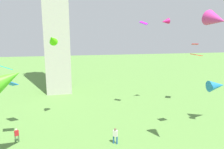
{
  "coord_description": "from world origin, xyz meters",
  "views": [
    {
      "loc": [
        -6.13,
        -1.73,
        11.61
      ],
      "look_at": [
        -1.69,
        18.25,
        7.68
      ],
      "focal_mm": 32.65,
      "sensor_mm": 36.0,
      "label": 1
    }
  ],
  "objects": [
    {
      "name": "kite_flying_8",
      "position": [
        -7.82,
        25.25,
        11.11
      ],
      "size": [
        1.31,
        1.92,
        1.57
      ],
      "rotation": [
        0.0,
        0.0,
        6.13
      ],
      "color": "#54D610"
    },
    {
      "name": "person_1",
      "position": [
        -11.89,
        20.81,
        0.89
      ],
      "size": [
        0.47,
        0.42,
        1.57
      ],
      "rotation": [
        0.0,
        0.0,
        0.57
      ],
      "color": "#51754C",
      "rests_on": "ground_plane"
    },
    {
      "name": "kite_flying_10",
      "position": [
        14.27,
        27.92,
        10.23
      ],
      "size": [
        1.6,
        1.76,
        0.25
      ],
      "rotation": [
        0.0,
        0.0,
        1.04
      ],
      "color": "red"
    },
    {
      "name": "kite_flying_7",
      "position": [
        8.21,
        18.69,
        9.45
      ],
      "size": [
        1.31,
        1.06,
        0.29
      ],
      "rotation": [
        0.0,
        0.0,
        3.39
      ],
      "color": "red"
    },
    {
      "name": "kite_flying_2",
      "position": [
        9.2,
        28.62,
        13.78
      ],
      "size": [
        1.48,
        1.1,
        1.05
      ],
      "rotation": [
        0.0,
        0.0,
        4.88
      ],
      "color": "#DB1570"
    },
    {
      "name": "kite_flying_11",
      "position": [
        6.14,
        13.46,
        12.93
      ],
      "size": [
        1.52,
        2.24,
        1.74
      ],
      "rotation": [
        0.0,
        0.0,
        0.09
      ],
      "color": "#C93089"
    },
    {
      "name": "kite_flying_6",
      "position": [
        4.94,
        26.89,
        13.41
      ],
      "size": [
        1.39,
        1.22,
        0.66
      ],
      "rotation": [
        0.0,
        0.0,
        2.55
      ],
      "color": "#A215E2"
    },
    {
      "name": "kite_flying_5",
      "position": [
        -12.2,
        20.4,
        8.42
      ],
      "size": [
        1.44,
        1.08,
        0.73
      ],
      "rotation": [
        0.0,
        0.0,
        3.28
      ],
      "color": "#21DDA9"
    },
    {
      "name": "kite_flying_9",
      "position": [
        13.2,
        20.99,
        5.03
      ],
      "size": [
        2.37,
        1.75,
        1.65
      ],
      "rotation": [
        0.0,
        0.0,
        1.46
      ],
      "color": "#2076BD"
    },
    {
      "name": "person_3",
      "position": [
        -1.35,
        18.1,
        1.02
      ],
      "size": [
        0.54,
        0.49,
        1.8
      ],
      "rotation": [
        0.0,
        0.0,
        5.68
      ],
      "color": "#235693",
      "rests_on": "ground_plane"
    },
    {
      "name": "kite_flying_3",
      "position": [
        -11.16,
        16.76,
        7.98
      ],
      "size": [
        2.99,
        2.17,
        2.41
      ],
      "rotation": [
        0.0,
        0.0,
        1.8
      ],
      "color": "#51C025"
    },
    {
      "name": "kite_flying_4",
      "position": [
        -13.04,
        25.02,
        5.73
      ],
      "size": [
        1.89,
        1.83,
        1.01
      ],
      "rotation": [
        0.0,
        0.0,
        5.39
      ],
      "color": "blue"
    }
  ]
}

